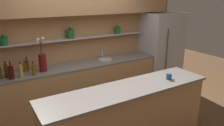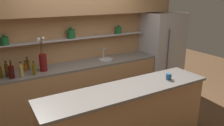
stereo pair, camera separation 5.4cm
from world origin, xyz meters
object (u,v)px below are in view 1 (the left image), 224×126
at_px(flower_vase, 42,61).
at_px(bottle_spirit_4, 6,71).
at_px(bottle_oil_7, 34,70).
at_px(bottle_oil_0, 27,65).
at_px(coffee_mug, 169,76).
at_px(bottle_spirit_8, 21,71).
at_px(bottle_wine_2, 11,72).
at_px(bottle_oil_5, 0,73).
at_px(bottle_sauce_6, 25,67).
at_px(sink_fixture, 105,59).
at_px(refrigerator, 161,51).

height_order(flower_vase, bottle_spirit_4, flower_vase).
bearing_deg(flower_vase, bottle_oil_7, -148.65).
xyz_separation_m(bottle_oil_0, coffee_mug, (1.70, -1.87, 0.04)).
bearing_deg(bottle_spirit_8, bottle_oil_0, 63.35).
bearing_deg(bottle_wine_2, bottle_oil_5, 148.16).
relative_size(bottle_wine_2, coffee_mug, 3.16).
height_order(bottle_sauce_6, bottle_spirit_8, bottle_spirit_8).
bearing_deg(bottle_spirit_8, bottle_oil_5, 163.24).
bearing_deg(sink_fixture, bottle_spirit_8, -174.72).
bearing_deg(bottle_oil_7, bottle_spirit_4, 163.64).
height_order(bottle_wine_2, bottle_oil_5, bottle_wine_2).
xyz_separation_m(refrigerator, sink_fixture, (-1.58, 0.05, 0.01)).
bearing_deg(bottle_oil_5, bottle_oil_0, 25.06).
height_order(refrigerator, bottle_sauce_6, refrigerator).
xyz_separation_m(sink_fixture, bottle_spirit_4, (-1.93, -0.04, 0.10)).
distance_m(sink_fixture, coffee_mug, 1.73).
bearing_deg(bottle_wine_2, bottle_oil_0, 46.07).
relative_size(flower_vase, bottle_wine_2, 2.03).
relative_size(bottle_oil_5, bottle_sauce_6, 1.33).
relative_size(bottle_wine_2, bottle_spirit_4, 1.11).
xyz_separation_m(bottle_wine_2, bottle_sauce_6, (0.27, 0.27, -0.03)).
relative_size(refrigerator, bottle_sauce_6, 9.60).
xyz_separation_m(sink_fixture, bottle_wine_2, (-1.87, -0.16, 0.09)).
relative_size(flower_vase, bottle_sauce_6, 3.23).
xyz_separation_m(sink_fixture, bottle_oil_0, (-1.56, 0.16, 0.08)).
xyz_separation_m(bottle_oil_0, bottle_oil_7, (0.05, -0.33, -0.00)).
bearing_deg(bottle_oil_5, sink_fixture, 1.80).
bearing_deg(bottle_oil_0, refrigerator, -3.76).
height_order(bottle_oil_0, bottle_sauce_6, bottle_oil_0).
height_order(bottle_wine_2, bottle_sauce_6, bottle_wine_2).
xyz_separation_m(bottle_spirit_4, bottle_sauce_6, (0.33, 0.15, -0.04)).
bearing_deg(coffee_mug, bottle_oil_5, 142.78).
height_order(bottle_oil_7, bottle_spirit_8, bottle_spirit_8).
bearing_deg(bottle_spirit_8, bottle_spirit_4, 151.94).
bearing_deg(bottle_wine_2, bottle_spirit_8, 2.37).
bearing_deg(flower_vase, coffee_mug, -48.54).
height_order(refrigerator, bottle_spirit_4, refrigerator).
xyz_separation_m(flower_vase, bottle_oil_7, (-0.19, -0.11, -0.10)).
bearing_deg(flower_vase, bottle_spirit_4, 179.04).
bearing_deg(coffee_mug, bottle_oil_0, 132.26).
height_order(sink_fixture, coffee_mug, sink_fixture).
xyz_separation_m(flower_vase, bottle_sauce_6, (-0.28, 0.16, -0.12)).
height_order(bottle_oil_5, bottle_oil_7, bottle_oil_5).
relative_size(bottle_spirit_4, bottle_spirit_8, 1.08).
height_order(sink_fixture, bottle_wine_2, bottle_wine_2).
bearing_deg(coffee_mug, sink_fixture, 94.85).
xyz_separation_m(sink_fixture, bottle_sauce_6, (-1.60, 0.11, 0.06)).
relative_size(sink_fixture, bottle_oil_5, 1.16).
bearing_deg(bottle_oil_0, flower_vase, -42.10).
height_order(sink_fixture, bottle_spirit_8, bottle_spirit_8).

